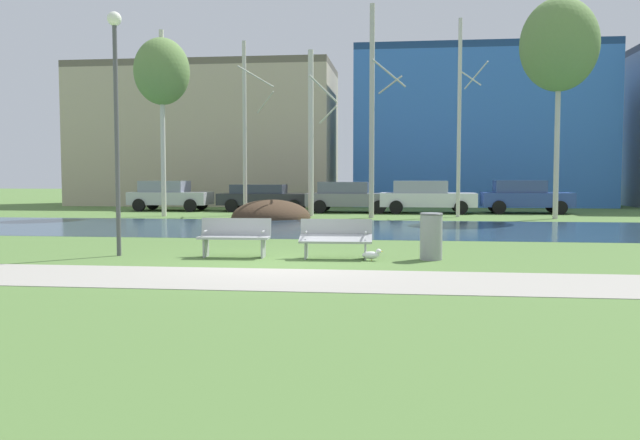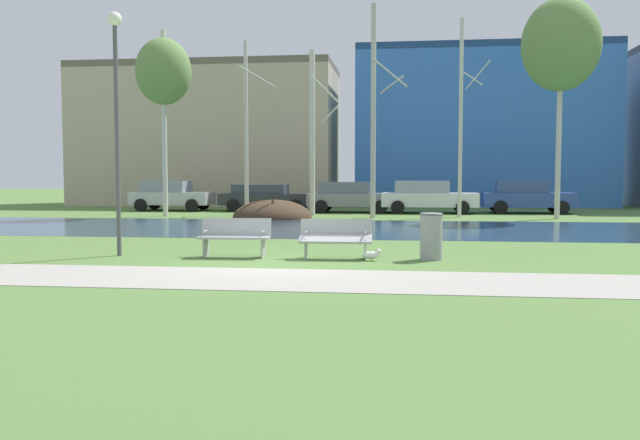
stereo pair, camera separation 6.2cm
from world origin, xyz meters
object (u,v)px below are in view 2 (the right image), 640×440
bench_right (336,237)px  seagull (372,255)px  parked_wagon_fourth_white (427,196)px  trash_bin (431,236)px  streetlamp (116,95)px  parked_van_nearest_silver (171,195)px  parked_hatch_third_grey (350,196)px  parked_suv_fifth_blue (526,196)px  parked_sedan_second_dark (266,197)px  bench_left (235,236)px

bench_right → seagull: bench_right is taller
seagull → parked_wagon_fourth_white: 18.37m
trash_bin → bench_right: bearing=-178.2°
streetlamp → parked_van_nearest_silver: 19.70m
parked_van_nearest_silver → parked_hatch_third_grey: size_ratio=0.94×
trash_bin → parked_suv_fifth_blue: bearing=74.1°
trash_bin → parked_hatch_third_grey: parked_hatch_third_grey is taller
bench_right → streetlamp: 5.93m
trash_bin → parked_wagon_fourth_white: bearing=88.3°
parked_sedan_second_dark → parked_suv_fifth_blue: (12.81, -0.29, 0.09)m
parked_sedan_second_dark → parked_hatch_third_grey: parked_hatch_third_grey is taller
streetlamp → parked_hatch_third_grey: (3.89, 18.20, -2.87)m
parked_wagon_fourth_white → trash_bin: bearing=-91.7°
seagull → parked_sedan_second_dark: 20.04m
trash_bin → parked_hatch_third_grey: bearing=100.0°
streetlamp → parked_wagon_fourth_white: streetlamp is taller
bench_right → parked_sedan_second_dark: (-5.47, 18.74, 0.26)m
bench_left → parked_wagon_fourth_white: (4.92, 17.99, 0.34)m
trash_bin → parked_wagon_fourth_white: parked_wagon_fourth_white is taller
bench_left → parked_hatch_third_grey: 18.18m
bench_left → parked_suv_fifth_blue: bearing=62.4°
parked_van_nearest_silver → parked_sedan_second_dark: size_ratio=0.85×
parked_wagon_fourth_white → bench_left: bearing=-105.3°
parked_sedan_second_dark → trash_bin: bearing=-68.0°
trash_bin → parked_suv_fifth_blue: parked_suv_fifth_blue is taller
bench_left → parked_sedan_second_dark: parked_sedan_second_dark is taller
bench_right → streetlamp: (-5.00, -0.07, 3.19)m
seagull → parked_suv_fifth_blue: (6.53, 18.73, 0.69)m
parked_van_nearest_silver → parked_wagon_fourth_white: 13.10m
parked_suv_fifth_blue → bench_right: bearing=-111.7°
parked_wagon_fourth_white → parked_suv_fifth_blue: bearing=5.6°
parked_sedan_second_dark → parked_van_nearest_silver: bearing=-178.9°
parked_van_nearest_silver → parked_sedan_second_dark: parked_van_nearest_silver is taller
trash_bin → seagull: trash_bin is taller
parked_van_nearest_silver → parked_wagon_fourth_white: (13.08, -0.65, 0.01)m
bench_left → parked_hatch_third_grey: bearing=86.3°
streetlamp → parked_wagon_fourth_white: 19.81m
bench_left → streetlamp: bearing=-178.5°
trash_bin → parked_suv_fifth_blue: size_ratio=0.24×
parked_hatch_third_grey → seagull: bearing=-84.0°
bench_left → parked_suv_fifth_blue: (9.64, 18.45, 0.35)m
seagull → parked_hatch_third_grey: parked_hatch_third_grey is taller
bench_left → parked_van_nearest_silver: bearing=113.7°
trash_bin → parked_hatch_third_grey: (-3.20, 18.07, 0.26)m
parked_sedan_second_dark → parked_wagon_fourth_white: (8.09, -0.75, 0.08)m
trash_bin → parked_sedan_second_dark: 20.15m
parked_suv_fifth_blue → parked_van_nearest_silver: bearing=179.4°
streetlamp → parked_sedan_second_dark: streetlamp is taller
parked_van_nearest_silver → parked_wagon_fourth_white: parked_wagon_fourth_white is taller
bench_right → parked_sedan_second_dark: bearing=106.3°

